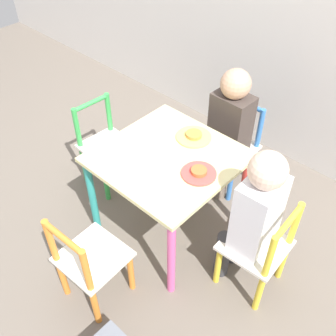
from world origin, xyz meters
The scene contains 10 objects.
ground_plane centered at (0.00, 0.00, 0.00)m, with size 6.00×6.00×0.00m, color #6B6056.
kids_table centered at (0.00, 0.00, 0.42)m, with size 0.59×0.59×0.50m.
chair_blue centered at (0.01, 0.51, 0.25)m, with size 0.27×0.27×0.51m.
chair_yellow centered at (0.51, 0.03, 0.25)m, with size 0.27×0.27×0.51m.
chair_green centered at (-0.51, 0.03, 0.25)m, with size 0.28×0.28×0.51m.
chair_orange centered at (0.03, -0.51, 0.25)m, with size 0.27×0.27×0.51m.
child_back centered at (0.01, 0.45, 0.44)m, with size 0.20×0.21×0.74m.
child_right centered at (0.45, 0.02, 0.45)m, with size 0.21×0.21×0.76m.
plate_back centered at (0.00, 0.18, 0.51)m, with size 0.17×0.17×0.03m.
plate_right centered at (0.18, 0.00, 0.51)m, with size 0.15×0.15×0.03m.
Camera 1 is at (0.91, -0.98, 1.65)m, focal length 42.00 mm.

